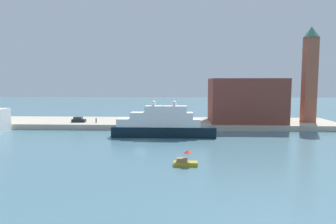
{
  "coord_description": "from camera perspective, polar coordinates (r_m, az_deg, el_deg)",
  "views": [
    {
      "loc": [
        9.28,
        -67.27,
        13.34
      ],
      "look_at": [
        5.96,
        6.0,
        6.14
      ],
      "focal_mm": 32.73,
      "sensor_mm": 36.0,
      "label": 1
    }
  ],
  "objects": [
    {
      "name": "small_motorboat",
      "position": [
        49.57,
        3.23,
        -9.06
      ],
      "size": [
        3.83,
        1.56,
        2.59
      ],
      "color": "#B7991E",
      "rests_on": "ground"
    },
    {
      "name": "ground",
      "position": [
        69.2,
        -5.19,
        -5.53
      ],
      "size": [
        400.0,
        400.0,
        0.0
      ],
      "primitive_type": "plane",
      "color": "slate"
    },
    {
      "name": "large_yacht",
      "position": [
        74.49,
        -1.08,
        -2.36
      ],
      "size": [
        25.13,
        4.06,
        10.42
      ],
      "color": "black",
      "rests_on": "ground"
    },
    {
      "name": "parked_car",
      "position": [
        94.39,
        -16.31,
        -1.42
      ],
      "size": [
        4.05,
        1.67,
        1.56
      ],
      "color": "black",
      "rests_on": "quay_dock"
    },
    {
      "name": "mooring_bollard",
      "position": [
        86.37,
        -5.51,
        -2.06
      ],
      "size": [
        0.5,
        0.5,
        0.72
      ],
      "primitive_type": "cylinder",
      "color": "black",
      "rests_on": "quay_dock"
    },
    {
      "name": "bell_tower",
      "position": [
        99.76,
        24.9,
        6.8
      ],
      "size": [
        4.52,
        4.52,
        27.88
      ],
      "color": "#93513D",
      "rests_on": "quay_dock"
    },
    {
      "name": "person_figure",
      "position": [
        91.51,
        -13.24,
        -1.53
      ],
      "size": [
        0.36,
        0.36,
        1.54
      ],
      "color": "#4C4C4C",
      "rests_on": "quay_dock"
    },
    {
      "name": "quay_dock",
      "position": [
        94.42,
        -3.07,
        -2.06
      ],
      "size": [
        110.0,
        19.7,
        1.49
      ],
      "primitive_type": "cube",
      "color": "#B7AD99",
      "rests_on": "ground"
    },
    {
      "name": "harbor_building",
      "position": [
        94.26,
        14.26,
        2.15
      ],
      "size": [
        21.19,
        15.7,
        12.88
      ],
      "primitive_type": "cube",
      "color": "brown",
      "rests_on": "quay_dock"
    }
  ]
}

